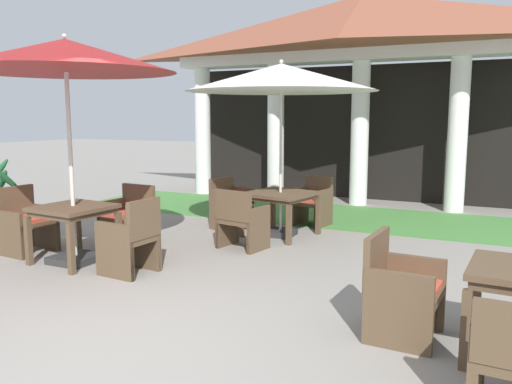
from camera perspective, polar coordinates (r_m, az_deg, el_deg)
name	(u,v)px	position (r m, az deg, el deg)	size (l,w,h in m)	color
ground_plane	(111,347)	(4.67, -15.52, -15.97)	(60.00, 60.00, 0.00)	gray
background_pavilion	(364,46)	(11.56, 11.67, 15.33)	(8.99, 2.52, 4.36)	white
lawn_strip	(338,216)	(10.12, 8.91, -2.57)	(10.79, 2.46, 0.01)	#47843D
patio_table_near_foreground	(73,214)	(7.15, -19.31, -2.26)	(0.93, 0.93, 0.75)	brown
patio_umbrella_near_foreground	(65,58)	(7.08, -20.09, 13.63)	(2.74, 2.74, 2.90)	#2D2D2D
patio_chair_near_foreground_north	(129,218)	(7.86, -13.73, -2.76)	(0.66, 0.62, 0.89)	brown
patio_chair_near_foreground_east	(131,240)	(6.49, -13.50, -5.08)	(0.61, 0.58, 0.93)	brown
patio_chair_near_foreground_west	(25,223)	(7.97, -23.89, -3.11)	(0.62, 0.67, 0.92)	brown
patio_chair_mid_left_west	(401,291)	(4.73, 15.52, -10.35)	(0.60, 0.66, 0.90)	brown
patio_table_mid_right	(280,198)	(8.27, 2.68, -0.64)	(1.11, 1.11, 0.70)	brown
patio_umbrella_mid_right	(281,78)	(8.19, 2.77, 12.29)	(2.96, 2.96, 2.75)	#2D2D2D
patio_chair_mid_right_south	(241,221)	(7.48, -1.65, -3.16)	(0.71, 0.60, 0.87)	brown
patio_chair_mid_right_west	(230,204)	(8.89, -2.83, -1.27)	(0.60, 0.69, 0.85)	brown
patio_chair_mid_right_north	(312,203)	(9.17, 6.18, -1.17)	(0.64, 0.65, 0.84)	brown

